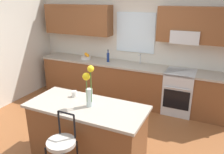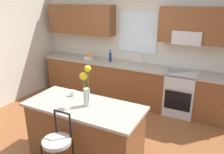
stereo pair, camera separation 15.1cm
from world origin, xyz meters
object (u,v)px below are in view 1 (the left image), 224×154
object	(u,v)px
bar_stool_near	(62,146)
flower_vase	(89,84)
fruit_bowl_oranges	(86,57)
oven_range	(179,92)
bottle_olive_oil	(108,57)
kitchen_island	(87,133)
mug_ceramic	(74,94)

from	to	relation	value
bar_stool_near	flower_vase	distance (m)	0.86
flower_vase	fruit_bowl_oranges	world-z (taller)	flower_vase
oven_range	bottle_olive_oil	xyz separation A→B (m)	(-1.69, 0.02, 0.58)
kitchen_island	mug_ceramic	bearing A→B (deg)	150.23
kitchen_island	flower_vase	size ratio (longest dim) A/B	2.86
kitchen_island	bottle_olive_oil	xyz separation A→B (m)	(-0.72, 2.20, 0.57)
fruit_bowl_oranges	flower_vase	bearing A→B (deg)	-57.81
bar_stool_near	flower_vase	bearing A→B (deg)	84.62
kitchen_island	fruit_bowl_oranges	size ratio (longest dim) A/B	7.18
bottle_olive_oil	bar_stool_near	bearing A→B (deg)	-75.48
flower_vase	fruit_bowl_oranges	bearing A→B (deg)	122.19
kitchen_island	bar_stool_near	size ratio (longest dim) A/B	1.65
oven_range	fruit_bowl_oranges	bearing A→B (deg)	179.31
bottle_olive_oil	mug_ceramic	bearing A→B (deg)	-78.74
oven_range	mug_ceramic	world-z (taller)	mug_ceramic
mug_ceramic	bottle_olive_oil	distance (m)	2.05
flower_vase	kitchen_island	bearing A→B (deg)	177.42
bar_stool_near	bottle_olive_oil	distance (m)	2.91
flower_vase	bottle_olive_oil	world-z (taller)	flower_vase
mug_ceramic	fruit_bowl_oranges	world-z (taller)	fruit_bowl_oranges
oven_range	flower_vase	distance (m)	2.49
bar_stool_near	mug_ceramic	bearing A→B (deg)	112.44
kitchen_island	fruit_bowl_oranges	xyz separation A→B (m)	(-1.33, 2.20, 0.51)
kitchen_island	bar_stool_near	distance (m)	0.62
oven_range	flower_vase	xyz separation A→B (m)	(-0.91, -2.17, 0.80)
kitchen_island	mug_ceramic	distance (m)	0.62
bar_stool_near	fruit_bowl_oranges	distance (m)	3.11
oven_range	fruit_bowl_oranges	world-z (taller)	fruit_bowl_oranges
oven_range	fruit_bowl_oranges	size ratio (longest dim) A/B	3.83
kitchen_island	mug_ceramic	xyz separation A→B (m)	(-0.32, 0.19, 0.50)
oven_range	bottle_olive_oil	world-z (taller)	bottle_olive_oil
oven_range	bar_stool_near	world-z (taller)	bar_stool_near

